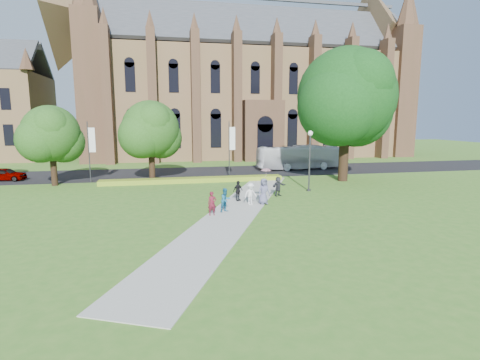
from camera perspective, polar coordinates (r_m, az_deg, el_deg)
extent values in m
plane|color=#397021|center=(25.02, 0.01, -5.10)|extent=(160.00, 160.00, 0.00)
cube|color=black|center=(44.45, -5.28, 1.19)|extent=(160.00, 10.00, 0.02)
cube|color=#B2B2A8|center=(25.97, -0.44, -4.52)|extent=(15.58, 28.54, 0.04)
cube|color=gold|center=(37.53, -7.12, 0.00)|extent=(18.00, 1.40, 0.45)
cube|color=brown|center=(65.51, 1.44, 11.24)|extent=(52.00, 16.00, 17.00)
cube|color=#513526|center=(57.69, -21.86, 12.86)|extent=(3.50, 3.50, 21.00)
cube|color=#513526|center=(69.24, 23.52, 12.04)|extent=(3.50, 3.50, 21.00)
cone|color=#513526|center=(71.49, 24.30, 23.29)|extent=(3.60, 3.60, 7.00)
cube|color=#513526|center=(56.77, 3.52, 7.50)|extent=(6.00, 2.50, 9.00)
cylinder|color=#38383D|center=(32.92, 10.54, 2.45)|extent=(0.14, 0.14, 4.80)
sphere|color=white|center=(32.72, 10.67, 7.01)|extent=(0.44, 0.44, 0.44)
cylinder|color=#38383D|center=(33.27, 10.42, -1.52)|extent=(0.36, 0.36, 0.15)
cylinder|color=#332114|center=(39.21, 15.55, 4.66)|extent=(0.96, 0.96, 6.60)
sphere|color=#103C12|center=(39.17, 15.88, 12.11)|extent=(9.60, 9.60, 9.60)
cylinder|color=#332114|center=(39.28, -26.55, 2.01)|extent=(0.56, 0.56, 3.85)
sphere|color=#234915|center=(39.07, -26.86, 6.34)|extent=(5.20, 5.20, 5.20)
cylinder|color=#332114|center=(38.47, -13.29, 2.81)|extent=(0.60, 0.60, 4.12)
sphere|color=#234915|center=(38.26, -13.47, 7.56)|extent=(5.60, 5.60, 5.60)
cylinder|color=#38383D|center=(39.68, -1.66, 4.61)|extent=(0.10, 0.10, 6.00)
cube|color=white|center=(39.66, -1.17, 6.34)|extent=(0.60, 0.02, 2.40)
cylinder|color=#38383D|center=(39.69, -22.03, 3.94)|extent=(0.10, 0.10, 6.00)
cube|color=white|center=(39.55, -21.63, 5.69)|extent=(0.60, 0.02, 2.40)
imported|color=white|center=(47.28, 9.00, 3.43)|extent=(10.86, 3.27, 2.98)
imported|color=gray|center=(44.93, -32.14, 0.76)|extent=(4.10, 2.23, 1.32)
imported|color=maroon|center=(24.28, -4.27, -3.59)|extent=(0.60, 0.43, 1.55)
imported|color=#1B6287|center=(25.11, -2.22, -3.07)|extent=(0.98, 0.91, 1.61)
imported|color=silver|center=(27.28, 1.62, -2.10)|extent=(1.15, 0.86, 1.59)
imported|color=black|center=(28.50, -0.32, -1.66)|extent=(0.97, 0.79, 1.54)
imported|color=slate|center=(27.41, 3.65, -1.72)|extent=(1.07, 0.86, 1.91)
imported|color=#2A2A32|center=(30.50, 5.83, -0.95)|extent=(1.51, 1.10, 1.58)
imported|color=#DC9BAD|center=(27.34, 3.99, 0.95)|extent=(0.75, 0.75, 0.63)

